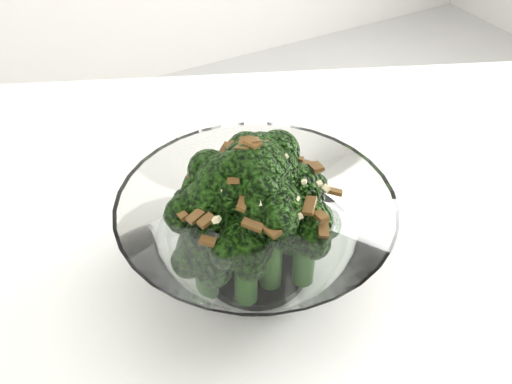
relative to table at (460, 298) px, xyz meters
name	(u,v)px	position (x,y,z in m)	size (l,w,h in m)	color
table	(460,298)	(0.00, 0.00, 0.00)	(1.42, 1.21, 0.75)	white
broccoli_dish	(254,226)	(-0.21, 0.09, 0.13)	(0.25, 0.25, 0.16)	white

